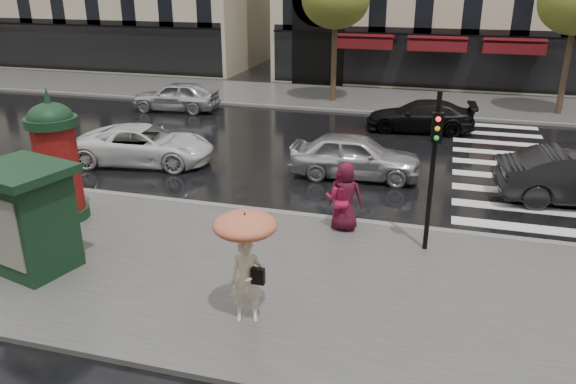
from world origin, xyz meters
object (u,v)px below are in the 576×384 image
(morris_column, at_px, (57,157))
(man_burgundy, at_px, (345,196))
(woman_umbrella, at_px, (246,250))
(traffic_light, at_px, (434,158))
(car_white, at_px, (144,145))
(car_black, at_px, (420,116))
(woman_red, at_px, (340,199))
(car_far_silver, at_px, (176,96))
(newsstand, at_px, (27,217))
(car_silver, at_px, (355,156))

(morris_column, bearing_deg, man_burgundy, 10.21)
(woman_umbrella, relative_size, traffic_light, 0.59)
(car_white, height_order, car_black, car_white)
(man_burgundy, height_order, morris_column, morris_column)
(woman_umbrella, xyz_separation_m, morris_column, (-6.50, 3.27, 0.22))
(woman_red, xyz_separation_m, morris_column, (-7.42, -1.36, 0.90))
(traffic_light, distance_m, car_black, 11.85)
(car_far_silver, bearing_deg, woman_red, 37.07)
(traffic_light, bearing_deg, car_black, 94.06)
(newsstand, bearing_deg, car_far_silver, 104.90)
(man_burgundy, height_order, car_black, man_burgundy)
(traffic_light, xyz_separation_m, car_white, (-10.08, 4.50, -1.78))
(traffic_light, height_order, newsstand, traffic_light)
(woman_umbrella, bearing_deg, newsstand, 173.13)
(woman_red, distance_m, car_far_silver, 15.69)
(newsstand, height_order, car_black, newsstand)
(woman_umbrella, relative_size, car_far_silver, 0.54)
(car_white, xyz_separation_m, car_black, (9.25, 7.19, -0.02))
(morris_column, bearing_deg, car_black, 54.45)
(car_white, bearing_deg, traffic_light, -121.96)
(traffic_light, xyz_separation_m, car_far_silver, (-12.72, 12.35, -1.74))
(woman_umbrella, distance_m, car_black, 15.84)
(car_silver, bearing_deg, morris_column, 126.15)
(woman_umbrella, distance_m, car_far_silver, 18.92)
(morris_column, height_order, car_black, morris_column)
(morris_column, relative_size, traffic_light, 0.93)
(newsstand, relative_size, car_black, 0.53)
(man_burgundy, bearing_deg, woman_red, 0.05)
(man_burgundy, height_order, car_silver, man_burgundy)
(woman_red, xyz_separation_m, car_white, (-7.84, 3.82, -0.27))
(newsstand, xyz_separation_m, car_silver, (5.98, 8.38, -0.63))
(man_burgundy, distance_m, car_silver, 4.44)
(car_white, bearing_deg, newsstand, -176.82)
(newsstand, xyz_separation_m, car_far_silver, (-4.17, 15.65, -0.65))
(morris_column, height_order, traffic_light, traffic_light)
(newsstand, distance_m, car_white, 7.98)
(woman_red, relative_size, morris_column, 0.46)
(woman_red, xyz_separation_m, man_burgundy, (0.13, 0.00, 0.09))
(man_burgundy, bearing_deg, car_white, -25.60)
(man_burgundy, bearing_deg, car_black, -96.64)
(woman_red, bearing_deg, car_black, -97.13)
(car_white, relative_size, car_black, 1.08)
(car_black, distance_m, car_far_silver, 11.91)
(man_burgundy, distance_m, car_white, 8.84)
(car_silver, bearing_deg, woman_red, -178.74)
(woman_umbrella, relative_size, woman_red, 1.39)
(morris_column, relative_size, newsstand, 1.49)
(woman_red, bearing_deg, newsstand, 32.45)
(woman_umbrella, height_order, woman_red, woman_umbrella)
(car_white, distance_m, car_far_silver, 8.28)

